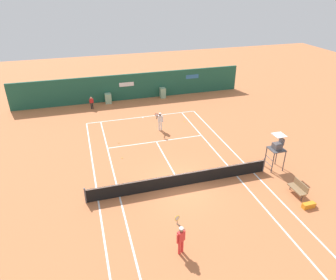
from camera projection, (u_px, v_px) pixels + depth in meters
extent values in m
plane|color=#C67042|center=(181.00, 186.00, 20.12)|extent=(80.00, 80.00, 0.00)
cube|color=white|center=(143.00, 117.00, 30.05)|extent=(10.60, 0.10, 0.01)
cube|color=white|center=(98.00, 201.00, 18.79)|extent=(0.10, 23.40, 0.01)
cube|color=white|center=(120.00, 197.00, 19.11)|extent=(0.10, 23.40, 0.01)
cube|color=white|center=(237.00, 176.00, 21.13)|extent=(0.10, 23.40, 0.01)
cube|color=white|center=(254.00, 173.00, 21.45)|extent=(0.10, 23.40, 0.01)
cube|color=white|center=(156.00, 142.00, 25.55)|extent=(8.00, 0.10, 0.01)
cube|color=white|center=(167.00, 161.00, 22.84)|extent=(0.10, 6.40, 0.01)
cube|color=white|center=(143.00, 118.00, 29.93)|extent=(0.10, 0.24, 0.01)
cylinder|color=#4C4C51|center=(85.00, 196.00, 18.36)|extent=(0.10, 0.10, 1.07)
cylinder|color=#4C4C51|center=(264.00, 165.00, 21.38)|extent=(0.10, 0.10, 1.07)
cube|color=black|center=(181.00, 180.00, 19.90)|extent=(12.00, 0.03, 0.95)
cube|color=white|center=(181.00, 174.00, 19.69)|extent=(12.00, 0.04, 0.06)
cube|color=#1E5642|center=(132.00, 87.00, 33.90)|extent=(25.00, 0.24, 2.83)
cube|color=#2D6BA8|center=(192.00, 77.00, 35.27)|extent=(1.51, 0.02, 0.44)
cube|color=white|center=(127.00, 84.00, 33.47)|extent=(1.59, 0.02, 0.44)
cube|color=#8CB793|center=(108.00, 98.00, 33.16)|extent=(0.65, 0.70, 1.06)
cube|color=#8CB793|center=(163.00, 93.00, 34.67)|extent=(0.57, 0.70, 1.12)
cylinder|color=#47474C|center=(273.00, 163.00, 21.13)|extent=(0.07, 0.07, 1.53)
cylinder|color=#47474C|center=(265.00, 157.00, 21.90)|extent=(0.07, 0.07, 1.53)
cylinder|color=#47474C|center=(284.00, 161.00, 21.36)|extent=(0.07, 0.07, 1.53)
cylinder|color=#47474C|center=(277.00, 155.00, 22.13)|extent=(0.07, 0.07, 1.53)
cylinder|color=#47474C|center=(268.00, 164.00, 21.66)|extent=(0.04, 0.81, 0.04)
cylinder|color=#47474C|center=(269.00, 158.00, 21.45)|extent=(0.04, 0.81, 0.04)
cube|color=#47474C|center=(277.00, 149.00, 21.26)|extent=(1.00, 1.00, 0.06)
cube|color=#4C4C51|center=(277.00, 146.00, 21.15)|extent=(0.52, 0.56, 0.40)
cube|color=#4C4C51|center=(282.00, 141.00, 21.05)|extent=(0.06, 0.56, 0.45)
cube|color=white|center=(279.00, 135.00, 20.76)|extent=(0.76, 0.80, 0.04)
cylinder|color=#38383D|center=(302.00, 198.00, 18.73)|extent=(0.06, 0.06, 0.38)
cylinder|color=#38383D|center=(290.00, 187.00, 19.70)|extent=(0.06, 0.06, 0.38)
cube|color=olive|center=(297.00, 189.00, 19.11)|extent=(0.48, 1.30, 0.08)
cube|color=olive|center=(301.00, 185.00, 19.06)|extent=(0.06, 1.30, 0.42)
cube|color=orange|center=(308.00, 205.00, 18.15)|extent=(0.76, 0.30, 0.32)
sphere|color=orange|center=(314.00, 204.00, 18.25)|extent=(0.29, 0.29, 0.28)
cylinder|color=white|center=(161.00, 126.00, 27.26)|extent=(0.13, 0.13, 0.82)
cylinder|color=white|center=(159.00, 126.00, 27.28)|extent=(0.13, 0.13, 0.82)
cube|color=white|center=(160.00, 119.00, 26.94)|extent=(0.42, 0.33, 0.58)
sphere|color=brown|center=(160.00, 114.00, 26.76)|extent=(0.23, 0.23, 0.23)
cylinder|color=white|center=(160.00, 113.00, 26.72)|extent=(0.22, 0.22, 0.06)
cylinder|color=white|center=(163.00, 119.00, 26.94)|extent=(0.09, 0.09, 0.56)
cylinder|color=brown|center=(157.00, 117.00, 26.61)|extent=(0.29, 0.55, 0.09)
cylinder|color=black|center=(157.00, 117.00, 26.31)|extent=(0.03, 0.03, 0.22)
torus|color=#DB3838|center=(157.00, 115.00, 26.19)|extent=(0.29, 0.13, 0.30)
cylinder|color=silver|center=(157.00, 115.00, 26.19)|extent=(0.24, 0.10, 0.26)
cylinder|color=red|center=(179.00, 247.00, 15.00)|extent=(0.13, 0.13, 0.81)
cylinder|color=red|center=(182.00, 246.00, 15.10)|extent=(0.13, 0.13, 0.81)
cube|color=red|center=(181.00, 236.00, 14.73)|extent=(0.42, 0.33, 0.57)
sphere|color=#8C664C|center=(181.00, 230.00, 14.55)|extent=(0.22, 0.22, 0.22)
cylinder|color=white|center=(181.00, 228.00, 14.51)|extent=(0.21, 0.21, 0.06)
cylinder|color=red|center=(177.00, 239.00, 14.62)|extent=(0.09, 0.09, 0.55)
cylinder|color=#8C664C|center=(181.00, 227.00, 14.94)|extent=(0.29, 0.54, 0.09)
cylinder|color=black|center=(177.00, 222.00, 15.07)|extent=(0.03, 0.03, 0.22)
torus|color=yellow|center=(177.00, 218.00, 14.96)|extent=(0.29, 0.14, 0.30)
cylinder|color=silver|center=(177.00, 218.00, 14.96)|extent=(0.24, 0.11, 0.26)
cylinder|color=black|center=(93.00, 106.00, 31.82)|extent=(0.11, 0.11, 0.65)
cylinder|color=black|center=(91.00, 106.00, 31.76)|extent=(0.11, 0.11, 0.65)
cube|color=#AD1E1E|center=(91.00, 101.00, 31.53)|extent=(0.31, 0.21, 0.45)
sphere|color=tan|center=(91.00, 98.00, 31.39)|extent=(0.18, 0.18, 0.18)
cylinder|color=#AD1E1E|center=(93.00, 101.00, 31.62)|extent=(0.07, 0.07, 0.44)
cylinder|color=#AD1E1E|center=(90.00, 101.00, 31.48)|extent=(0.07, 0.07, 0.44)
sphere|color=#CCE033|center=(122.00, 158.00, 23.17)|extent=(0.07, 0.07, 0.07)
sphere|color=#CCE033|center=(185.00, 121.00, 29.06)|extent=(0.07, 0.07, 0.07)
sphere|color=#CCE033|center=(119.00, 143.00, 25.25)|extent=(0.07, 0.07, 0.07)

